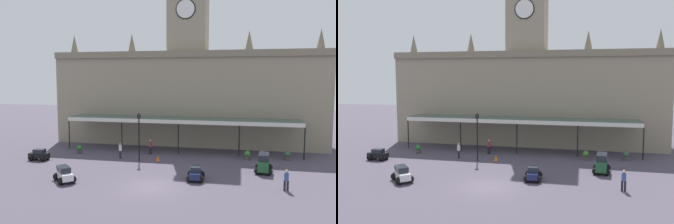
% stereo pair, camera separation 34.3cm
% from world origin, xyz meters
% --- Properties ---
extents(ground_plane, '(140.00, 140.00, 0.00)m').
position_xyz_m(ground_plane, '(0.00, 0.00, 0.00)').
color(ground_plane, '#4A4352').
extents(station_building, '(34.11, 6.98, 21.02)m').
position_xyz_m(station_building, '(-0.00, 19.03, 6.77)').
color(station_building, gray).
rests_on(station_building, ground).
extents(entrance_canopy, '(27.09, 3.26, 3.95)m').
position_xyz_m(entrance_canopy, '(0.00, 13.32, 3.81)').
color(entrance_canopy, '#38564C').
rests_on(entrance_canopy, ground).
extents(car_white_estate, '(2.36, 2.38, 1.27)m').
position_xyz_m(car_white_estate, '(-7.41, -0.21, 0.56)').
color(car_white_estate, silver).
rests_on(car_white_estate, ground).
extents(car_navy_sedan, '(1.60, 2.10, 1.19)m').
position_xyz_m(car_navy_sedan, '(3.26, 2.51, 0.50)').
color(car_navy_sedan, '#19214C').
rests_on(car_navy_sedan, ground).
extents(car_green_van, '(1.75, 2.48, 1.77)m').
position_xyz_m(car_green_van, '(9.02, 6.17, 0.81)').
color(car_green_van, '#1E512D').
rests_on(car_green_van, ground).
extents(car_black_sedan, '(2.05, 1.52, 1.19)m').
position_xyz_m(car_black_sedan, '(-13.74, 6.03, 0.50)').
color(car_black_sedan, black).
rests_on(car_black_sedan, ground).
extents(pedestrian_crossing_forecourt, '(0.34, 0.36, 1.67)m').
position_xyz_m(pedestrian_crossing_forecourt, '(-5.70, 8.65, 0.91)').
color(pedestrian_crossing_forecourt, black).
rests_on(pedestrian_crossing_forecourt, ground).
extents(pedestrian_beside_cars, '(0.39, 0.34, 1.67)m').
position_xyz_m(pedestrian_beside_cars, '(10.42, 1.21, 0.91)').
color(pedestrian_beside_cars, black).
rests_on(pedestrian_beside_cars, ground).
extents(pedestrian_near_entrance, '(0.36, 0.34, 1.67)m').
position_xyz_m(pedestrian_near_entrance, '(-3.06, 11.26, 0.91)').
color(pedestrian_near_entrance, black).
rests_on(pedestrian_near_entrance, ground).
extents(victorian_lamppost, '(0.30, 0.30, 5.02)m').
position_xyz_m(victorian_lamppost, '(-3.37, 7.92, 3.11)').
color(victorian_lamppost, black).
rests_on(victorian_lamppost, ground).
extents(traffic_cone, '(0.40, 0.40, 0.60)m').
position_xyz_m(traffic_cone, '(-1.51, 8.42, 0.30)').
color(traffic_cone, orange).
rests_on(traffic_cone, ground).
extents(planter_by_canopy, '(0.60, 0.60, 0.96)m').
position_xyz_m(planter_by_canopy, '(7.63, 10.84, 0.49)').
color(planter_by_canopy, '#47423D').
rests_on(planter_by_canopy, ground).
extents(planter_forecourt_centre, '(0.60, 0.60, 0.96)m').
position_xyz_m(planter_forecourt_centre, '(-11.09, 9.91, 0.49)').
color(planter_forecourt_centre, '#47423D').
rests_on(planter_forecourt_centre, ground).
extents(planter_near_kerb, '(0.60, 0.60, 0.96)m').
position_xyz_m(planter_near_kerb, '(11.72, 11.53, 0.49)').
color(planter_near_kerb, '#47423D').
rests_on(planter_near_kerb, ground).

